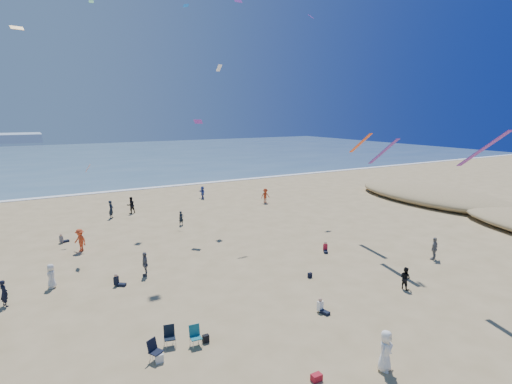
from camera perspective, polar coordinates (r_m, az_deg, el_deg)
ground at (r=20.84m, az=6.66°, el=-21.00°), size 220.00×220.00×0.00m
ocean at (r=110.13m, az=-24.26°, el=4.45°), size 220.00×100.00×0.06m
surf_line at (r=61.01m, az=-19.31°, el=0.14°), size 220.00×1.20×0.08m
standing_flyers at (r=33.18m, az=-2.91°, el=-6.70°), size 29.21×39.62×1.92m
seated_group at (r=27.32m, az=-1.18°, el=-11.76°), size 19.44×30.83×0.84m
chair_cluster at (r=20.48m, az=-11.61°, el=-20.15°), size 2.74×1.57×1.00m
white_tote at (r=19.99m, az=-13.62°, el=-22.12°), size 0.35×0.20×0.40m
black_backpack at (r=21.04m, az=-7.18°, el=-20.06°), size 0.30×0.22×0.38m
cooler at (r=18.69m, az=8.64°, el=-24.71°), size 0.45×0.30×0.30m
navy_bag at (r=28.17m, az=7.70°, el=-11.69°), size 0.28×0.18×0.34m
kites_aloft at (r=32.65m, az=5.33°, el=15.13°), size 37.24×35.20×24.42m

